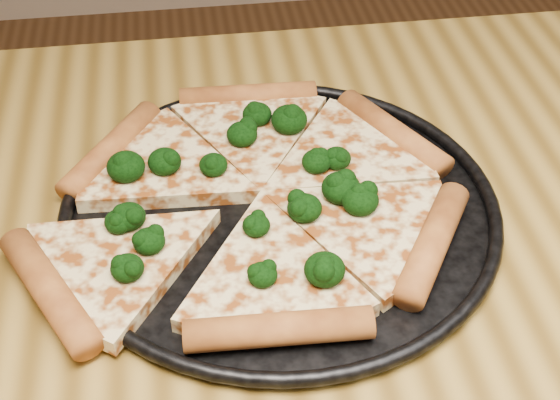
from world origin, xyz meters
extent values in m
cube|color=olive|center=(0.00, 0.00, 0.73)|extent=(1.20, 0.90, 0.04)
cylinder|color=black|center=(-0.06, 0.13, 0.75)|extent=(0.36, 0.36, 0.01)
torus|color=black|center=(-0.06, 0.13, 0.76)|extent=(0.37, 0.37, 0.01)
cylinder|color=#B4682D|center=(0.05, 0.21, 0.77)|extent=(0.09, 0.13, 0.03)
cylinder|color=#B4682D|center=(-0.07, 0.29, 0.77)|extent=(0.14, 0.03, 0.03)
cylinder|color=#B4682D|center=(-0.21, 0.22, 0.77)|extent=(0.09, 0.13, 0.03)
cylinder|color=#B4682D|center=(-0.25, 0.05, 0.77)|extent=(0.09, 0.13, 0.03)
cylinder|color=#B4682D|center=(-0.08, -0.01, 0.77)|extent=(0.14, 0.03, 0.03)
cylinder|color=#B4682D|center=(0.05, 0.06, 0.77)|extent=(0.09, 0.13, 0.03)
ellipsoid|color=black|center=(-0.20, 0.11, 0.78)|extent=(0.02, 0.02, 0.02)
ellipsoid|color=black|center=(-0.03, 0.16, 0.78)|extent=(0.03, 0.03, 0.02)
ellipsoid|color=black|center=(-0.05, 0.10, 0.78)|extent=(0.03, 0.03, 0.02)
ellipsoid|color=black|center=(-0.01, 0.17, 0.78)|extent=(0.02, 0.02, 0.02)
ellipsoid|color=black|center=(-0.19, 0.11, 0.78)|extent=(0.03, 0.03, 0.02)
ellipsoid|color=black|center=(-0.16, 0.18, 0.78)|extent=(0.03, 0.03, 0.02)
ellipsoid|color=black|center=(-0.09, 0.21, 0.78)|extent=(0.03, 0.03, 0.02)
ellipsoid|color=black|center=(-0.09, 0.04, 0.78)|extent=(0.02, 0.02, 0.02)
ellipsoid|color=black|center=(-0.19, 0.18, 0.78)|extent=(0.03, 0.03, 0.03)
ellipsoid|color=black|center=(-0.12, 0.17, 0.78)|extent=(0.03, 0.03, 0.02)
ellipsoid|color=black|center=(-0.19, 0.06, 0.78)|extent=(0.03, 0.03, 0.02)
ellipsoid|color=black|center=(-0.09, 0.09, 0.78)|extent=(0.02, 0.02, 0.02)
ellipsoid|color=black|center=(-0.04, 0.03, 0.78)|extent=(0.03, 0.03, 0.02)
ellipsoid|color=black|center=(-0.07, 0.24, 0.78)|extent=(0.03, 0.03, 0.02)
ellipsoid|color=black|center=(-0.04, 0.23, 0.78)|extent=(0.03, 0.03, 0.03)
ellipsoid|color=black|center=(0.00, 0.11, 0.78)|extent=(0.03, 0.03, 0.02)
ellipsoid|color=black|center=(-0.17, 0.08, 0.78)|extent=(0.03, 0.03, 0.02)
ellipsoid|color=black|center=(-0.01, 0.12, 0.78)|extent=(0.03, 0.03, 0.02)
camera|label=1|loc=(-0.14, -0.37, 1.20)|focal=51.00mm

